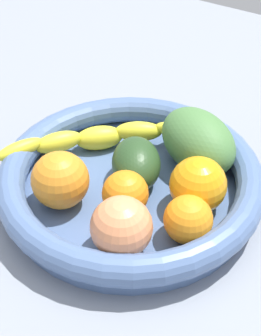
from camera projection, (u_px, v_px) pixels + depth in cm
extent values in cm
cube|color=gray|center=(131.00, 205.00, 64.74)|extent=(120.00, 120.00, 3.00)
cylinder|color=#4F6A9B|center=(131.00, 191.00, 63.25)|extent=(29.82, 29.82, 1.60)
torus|color=#4F6A9B|center=(131.00, 176.00, 61.60)|extent=(32.27, 32.27, 3.50)
ellipsoid|color=yellow|center=(179.00, 130.00, 66.78)|extent=(4.22, 6.65, 2.08)
ellipsoid|color=yellow|center=(139.00, 131.00, 67.63)|extent=(5.65, 6.75, 2.64)
ellipsoid|color=yellow|center=(99.00, 138.00, 67.66)|extent=(6.72, 6.76, 3.20)
ellipsoid|color=yellow|center=(60.00, 141.00, 66.02)|extent=(6.73, 5.72, 2.64)
ellipsoid|color=yellow|center=(20.00, 149.00, 63.62)|extent=(6.65, 4.31, 2.08)
sphere|color=orange|center=(188.00, 220.00, 54.74)|extent=(5.40, 5.40, 5.40)
sphere|color=orange|center=(60.00, 180.00, 58.56)|extent=(6.78, 6.78, 6.78)
sphere|color=orange|center=(198.00, 185.00, 58.03)|extent=(6.63, 6.63, 6.63)
sphere|color=orange|center=(125.00, 194.00, 57.84)|extent=(5.39, 5.39, 5.39)
sphere|color=#F7935E|center=(121.00, 227.00, 53.06)|extent=(6.65, 6.65, 6.65)
ellipsoid|color=#284723|center=(139.00, 165.00, 61.55)|extent=(10.14, 9.60, 5.56)
ellipsoid|color=#4B7C41|center=(198.00, 141.00, 63.88)|extent=(12.47, 13.99, 7.20)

